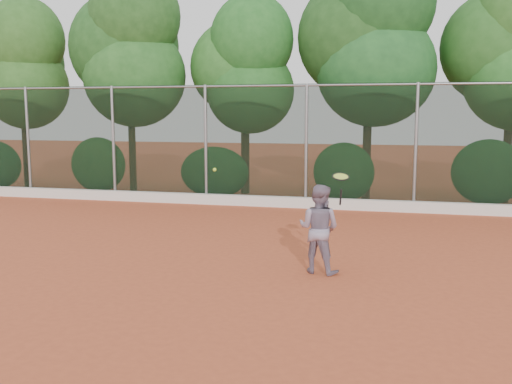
# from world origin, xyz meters

# --- Properties ---
(ground) EXTENTS (80.00, 80.00, 0.00)m
(ground) POSITION_xyz_m (0.00, 0.00, 0.00)
(ground) COLOR #B74D2B
(ground) RESTS_ON ground
(concrete_curb) EXTENTS (24.00, 0.20, 0.30)m
(concrete_curb) POSITION_xyz_m (0.00, 6.82, 0.15)
(concrete_curb) COLOR silver
(concrete_curb) RESTS_ON ground
(tennis_player) EXTENTS (0.86, 0.74, 1.51)m
(tennis_player) POSITION_xyz_m (1.25, 0.35, 0.75)
(tennis_player) COLOR gray
(tennis_player) RESTS_ON ground
(chainlink_fence) EXTENTS (24.09, 0.09, 3.50)m
(chainlink_fence) POSITION_xyz_m (-0.00, 7.00, 1.86)
(chainlink_fence) COLOR black
(chainlink_fence) RESTS_ON ground
(foliage_backdrop) EXTENTS (23.70, 3.63, 7.55)m
(foliage_backdrop) POSITION_xyz_m (-0.55, 8.98, 4.40)
(foliage_backdrop) COLOR #412719
(foliage_backdrop) RESTS_ON ground
(tennis_racket) EXTENTS (0.35, 0.34, 0.55)m
(tennis_racket) POSITION_xyz_m (1.61, 0.32, 1.61)
(tennis_racket) COLOR black
(tennis_racket) RESTS_ON ground
(tennis_ball_in_flight) EXTENTS (0.06, 0.06, 0.06)m
(tennis_ball_in_flight) POSITION_xyz_m (-0.65, 0.54, 1.69)
(tennis_ball_in_flight) COLOR #C5EB35
(tennis_ball_in_flight) RESTS_ON ground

